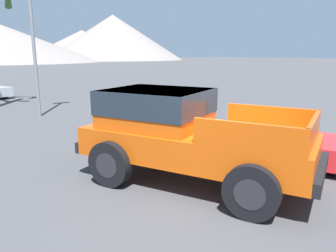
# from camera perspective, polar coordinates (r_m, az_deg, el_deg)

# --- Properties ---
(ground_plane) EXTENTS (320.00, 320.00, 0.00)m
(ground_plane) POSITION_cam_1_polar(r_m,az_deg,el_deg) (7.17, 6.68, -10.18)
(ground_plane) COLOR #424244
(orange_pickup_truck) EXTENTS (3.92, 5.42, 1.98)m
(orange_pickup_truck) POSITION_cam_1_polar(r_m,az_deg,el_deg) (7.11, 2.22, -0.67)
(orange_pickup_truck) COLOR #CC4C0C
(orange_pickup_truck) RESTS_ON ground_plane
(red_convertible_car) EXTENTS (3.43, 4.72, 1.06)m
(red_convertible_car) POSITION_cam_1_polar(r_m,az_deg,el_deg) (8.91, 26.30, -3.92)
(red_convertible_car) COLOR red
(red_convertible_car) RESTS_ON ground_plane
(street_lamp_post) EXTENTS (0.90, 0.24, 7.70)m
(street_lamp_post) POSITION_cam_1_polar(r_m,az_deg,el_deg) (15.57, -22.84, 18.53)
(street_lamp_post) COLOR slate
(street_lamp_post) RESTS_ON ground_plane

